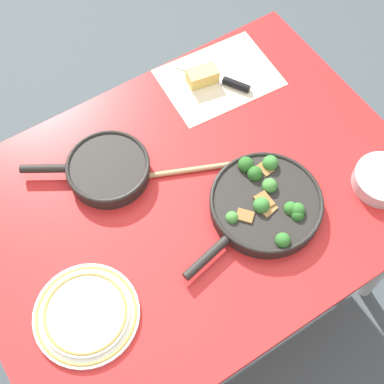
{
  "coord_description": "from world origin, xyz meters",
  "views": [
    {
      "loc": [
        0.37,
        0.58,
        2.0
      ],
      "look_at": [
        0.0,
        0.0,
        0.75
      ],
      "focal_mm": 50.0,
      "sensor_mm": 36.0,
      "label": 1
    }
  ],
  "objects_px": {
    "wooden_spoon": "(155,175)",
    "grater_knife": "(223,80)",
    "dinner_plate_stack": "(86,314)",
    "cheese_block": "(202,76)",
    "prep_bowl_steel": "(382,180)",
    "skillet_broccoli": "(265,203)",
    "skillet_eggs": "(107,169)"
  },
  "relations": [
    {
      "from": "cheese_block",
      "to": "grater_knife",
      "type": "bearing_deg",
      "value": 145.14
    },
    {
      "from": "wooden_spoon",
      "to": "grater_knife",
      "type": "bearing_deg",
      "value": -129.66
    },
    {
      "from": "wooden_spoon",
      "to": "grater_knife",
      "type": "distance_m",
      "value": 0.39
    },
    {
      "from": "wooden_spoon",
      "to": "dinner_plate_stack",
      "type": "distance_m",
      "value": 0.42
    },
    {
      "from": "prep_bowl_steel",
      "to": "wooden_spoon",
      "type": "bearing_deg",
      "value": -34.82
    },
    {
      "from": "grater_knife",
      "to": "prep_bowl_steel",
      "type": "bearing_deg",
      "value": 165.82
    },
    {
      "from": "cheese_block",
      "to": "prep_bowl_steel",
      "type": "bearing_deg",
      "value": 110.65
    },
    {
      "from": "wooden_spoon",
      "to": "grater_knife",
      "type": "xyz_separation_m",
      "value": [
        -0.35,
        -0.18,
        0.0
      ]
    },
    {
      "from": "wooden_spoon",
      "to": "cheese_block",
      "type": "relative_size",
      "value": 3.73
    },
    {
      "from": "cheese_block",
      "to": "wooden_spoon",
      "type": "bearing_deg",
      "value": 35.66
    },
    {
      "from": "skillet_eggs",
      "to": "grater_knife",
      "type": "relative_size",
      "value": 1.43
    },
    {
      "from": "cheese_block",
      "to": "prep_bowl_steel",
      "type": "xyz_separation_m",
      "value": [
        -0.21,
        0.56,
        -0.0
      ]
    },
    {
      "from": "wooden_spoon",
      "to": "grater_knife",
      "type": "relative_size",
      "value": 1.63
    },
    {
      "from": "skillet_broccoli",
      "to": "grater_knife",
      "type": "xyz_separation_m",
      "value": [
        -0.15,
        -0.42,
        -0.02
      ]
    },
    {
      "from": "skillet_broccoli",
      "to": "cheese_block",
      "type": "relative_size",
      "value": 4.46
    },
    {
      "from": "prep_bowl_steel",
      "to": "skillet_eggs",
      "type": "bearing_deg",
      "value": -35.08
    },
    {
      "from": "dinner_plate_stack",
      "to": "prep_bowl_steel",
      "type": "xyz_separation_m",
      "value": [
        -0.84,
        0.11,
        0.01
      ]
    },
    {
      "from": "skillet_broccoli",
      "to": "grater_knife",
      "type": "relative_size",
      "value": 1.94
    },
    {
      "from": "skillet_broccoli",
      "to": "prep_bowl_steel",
      "type": "xyz_separation_m",
      "value": [
        -0.31,
        0.11,
        -0.01
      ]
    },
    {
      "from": "dinner_plate_stack",
      "to": "cheese_block",
      "type": "bearing_deg",
      "value": -144.07
    },
    {
      "from": "skillet_broccoli",
      "to": "skillet_eggs",
      "type": "xyz_separation_m",
      "value": [
        0.3,
        -0.32,
        -0.0
      ]
    },
    {
      "from": "grater_knife",
      "to": "dinner_plate_stack",
      "type": "distance_m",
      "value": 0.8
    },
    {
      "from": "skillet_eggs",
      "to": "cheese_block",
      "type": "relative_size",
      "value": 3.28
    },
    {
      "from": "cheese_block",
      "to": "dinner_plate_stack",
      "type": "relative_size",
      "value": 0.38
    },
    {
      "from": "wooden_spoon",
      "to": "cheese_block",
      "type": "xyz_separation_m",
      "value": [
        -0.29,
        -0.21,
        0.02
      ]
    },
    {
      "from": "grater_knife",
      "to": "dinner_plate_stack",
      "type": "xyz_separation_m",
      "value": [
        0.68,
        0.42,
        0.0
      ]
    },
    {
      "from": "skillet_eggs",
      "to": "dinner_plate_stack",
      "type": "relative_size",
      "value": 1.26
    },
    {
      "from": "skillet_eggs",
      "to": "skillet_broccoli",
      "type": "bearing_deg",
      "value": 165.08
    },
    {
      "from": "grater_knife",
      "to": "dinner_plate_stack",
      "type": "relative_size",
      "value": 0.88
    },
    {
      "from": "wooden_spoon",
      "to": "dinner_plate_stack",
      "type": "relative_size",
      "value": 1.43
    },
    {
      "from": "wooden_spoon",
      "to": "cheese_block",
      "type": "height_order",
      "value": "cheese_block"
    },
    {
      "from": "cheese_block",
      "to": "dinner_plate_stack",
      "type": "bearing_deg",
      "value": 35.93
    }
  ]
}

